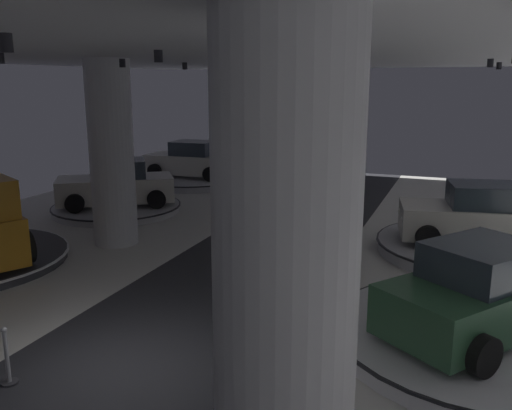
# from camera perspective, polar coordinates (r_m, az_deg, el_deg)

# --- Properties ---
(ground) EXTENTS (24.00, 44.00, 0.06)m
(ground) POSITION_cam_1_polar(r_m,az_deg,el_deg) (10.05, -14.11, -16.80)
(ground) COLOR silver
(ceiling_with_spotlights) EXTENTS (24.00, 44.00, 0.39)m
(ceiling_with_spotlights) POSITION_cam_1_polar(r_m,az_deg,el_deg) (8.78, -16.18, 16.73)
(ceiling_with_spotlights) COLOR silver
(column_right) EXTENTS (1.26, 1.26, 5.50)m
(column_right) POSITION_cam_1_polar(r_m,az_deg,el_deg) (4.90, 3.03, -13.08)
(column_right) COLOR #ADADB2
(column_right) RESTS_ON ground
(column_left) EXTENTS (1.31, 1.31, 5.50)m
(column_left) POSITION_cam_1_polar(r_m,az_deg,el_deg) (16.79, -14.86, 5.19)
(column_left) COLOR silver
(column_left) RESTS_ON ground
(display_platform_far_left) EXTENTS (4.79, 4.79, 0.28)m
(display_platform_far_left) POSITION_cam_1_polar(r_m,az_deg,el_deg) (21.30, -14.32, -0.30)
(display_platform_far_left) COLOR #B7B7BC
(display_platform_far_left) RESTS_ON ground
(display_car_far_left) EXTENTS (4.47, 3.88, 1.71)m
(display_car_far_left) POSITION_cam_1_polar(r_m,az_deg,el_deg) (21.12, -14.38, 2.05)
(display_car_far_left) COLOR silver
(display_car_far_left) RESTS_ON display_platform_far_left
(display_platform_mid_right) EXTENTS (5.64, 5.64, 0.34)m
(display_platform_mid_right) POSITION_cam_1_polar(r_m,az_deg,el_deg) (11.33, 22.49, -12.66)
(display_platform_mid_right) COLOR silver
(display_platform_mid_right) RESTS_ON ground
(display_car_mid_right) EXTENTS (3.92, 4.46, 1.71)m
(display_car_mid_right) POSITION_cam_1_polar(r_m,az_deg,el_deg) (10.96, 22.81, -8.37)
(display_car_mid_right) COLOR #2D5638
(display_car_mid_right) RESTS_ON display_platform_mid_right
(display_platform_far_right) EXTENTS (5.52, 5.52, 0.36)m
(display_platform_far_right) POSITION_cam_1_polar(r_m,az_deg,el_deg) (16.88, 21.86, -4.16)
(display_platform_far_right) COLOR #B7B7BC
(display_platform_far_right) RESTS_ON ground
(display_car_far_right) EXTENTS (4.46, 2.82, 1.71)m
(display_car_far_right) POSITION_cam_1_polar(r_m,az_deg,el_deg) (16.65, 22.23, -1.12)
(display_car_far_right) COLOR silver
(display_car_far_right) RESTS_ON display_platform_far_right
(display_platform_deep_left) EXTENTS (5.30, 5.30, 0.33)m
(display_platform_deep_left) POSITION_cam_1_polar(r_m,az_deg,el_deg) (26.65, -6.79, 2.69)
(display_platform_deep_left) COLOR #B7B7BC
(display_platform_deep_left) RESTS_ON ground
(display_car_deep_left) EXTENTS (4.30, 2.37, 1.71)m
(display_car_deep_left) POSITION_cam_1_polar(r_m,az_deg,el_deg) (26.49, -6.78, 4.62)
(display_car_deep_left) COLOR silver
(display_car_deep_left) RESTS_ON display_platform_deep_left
(visitor_walking_near) EXTENTS (0.32, 0.32, 1.59)m
(visitor_walking_near) POSITION_cam_1_polar(r_m,az_deg,el_deg) (19.81, 0.94, 1.34)
(visitor_walking_near) COLOR black
(visitor_walking_near) RESTS_ON ground
(stanchion_a) EXTENTS (0.28, 0.28, 1.01)m
(stanchion_a) POSITION_cam_1_polar(r_m,az_deg,el_deg) (10.14, -24.53, -14.81)
(stanchion_a) COLOR #333338
(stanchion_a) RESTS_ON ground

